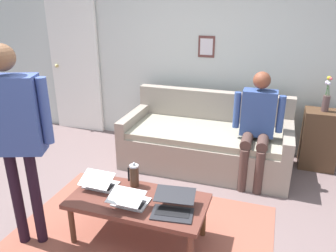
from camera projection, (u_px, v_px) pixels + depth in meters
name	position (u px, v px, depth m)	size (l,w,h in m)	color
ground_plane	(145.00, 233.00, 3.07)	(7.68, 7.68, 0.00)	#735D5E
area_rug	(135.00, 245.00, 2.92)	(2.31, 1.94, 0.01)	#975141
back_wall	(203.00, 50.00, 4.52)	(7.04, 0.11, 2.70)	silver
interior_door	(75.00, 66.00, 5.14)	(0.82, 0.09, 2.05)	white
couch	(206.00, 142.00, 4.24)	(2.04, 0.95, 0.88)	gray
coffee_table	(138.00, 204.00, 2.87)	(1.18, 0.58, 0.41)	brown
laptop_left	(130.00, 200.00, 2.77)	(0.29, 0.30, 0.14)	silver
laptop_center	(100.00, 183.00, 3.03)	(0.29, 0.27, 0.14)	silver
laptop_right	(173.00, 207.00, 2.68)	(0.37, 0.36, 0.13)	#28282D
french_press	(134.00, 175.00, 3.02)	(0.10, 0.08, 0.24)	#4C3323
side_shelf	(319.00, 140.00, 4.14)	(0.42, 0.32, 0.75)	#503522
flower_vase	(326.00, 99.00, 3.95)	(0.09, 0.11, 0.42)	#523C3C
person_standing	(13.00, 125.00, 2.58)	(0.59, 0.33, 1.73)	black
person_seated	(257.00, 122.00, 3.71)	(0.55, 0.51, 1.28)	#4A332E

